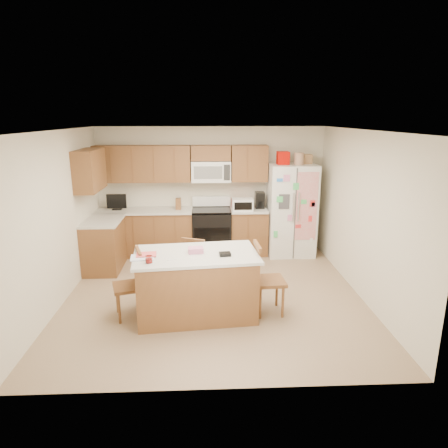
{
  "coord_description": "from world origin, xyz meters",
  "views": [
    {
      "loc": [
        -0.1,
        -5.73,
        2.69
      ],
      "look_at": [
        0.17,
        0.35,
        1.04
      ],
      "focal_mm": 32.0,
      "sensor_mm": 36.0,
      "label": 1
    }
  ],
  "objects_px": {
    "island": "(196,284)",
    "windsor_chair_left": "(130,286)",
    "windsor_chair_right": "(267,280)",
    "refrigerator": "(291,209)",
    "windsor_chair_back": "(197,266)",
    "stove": "(212,231)"
  },
  "relations": [
    {
      "from": "windsor_chair_left",
      "to": "windsor_chair_right",
      "type": "height_order",
      "value": "windsor_chair_right"
    },
    {
      "from": "stove",
      "to": "island",
      "type": "height_order",
      "value": "stove"
    },
    {
      "from": "stove",
      "to": "windsor_chair_right",
      "type": "xyz_separation_m",
      "value": [
        0.74,
        -2.55,
        0.01
      ]
    },
    {
      "from": "stove",
      "to": "windsor_chair_back",
      "type": "xyz_separation_m",
      "value": [
        -0.26,
        -1.82,
        -0.04
      ]
    },
    {
      "from": "windsor_chair_right",
      "to": "island",
      "type": "bearing_deg",
      "value": -178.47
    },
    {
      "from": "windsor_chair_left",
      "to": "windsor_chair_right",
      "type": "relative_size",
      "value": 0.94
    },
    {
      "from": "stove",
      "to": "island",
      "type": "distance_m",
      "value": 2.59
    },
    {
      "from": "refrigerator",
      "to": "windsor_chair_left",
      "type": "relative_size",
      "value": 2.13
    },
    {
      "from": "island",
      "to": "windsor_chair_left",
      "type": "relative_size",
      "value": 1.82
    },
    {
      "from": "stove",
      "to": "island",
      "type": "bearing_deg",
      "value": -95.6
    },
    {
      "from": "windsor_chair_right",
      "to": "windsor_chair_back",
      "type": "bearing_deg",
      "value": 143.59
    },
    {
      "from": "stove",
      "to": "refrigerator",
      "type": "distance_m",
      "value": 1.63
    },
    {
      "from": "windsor_chair_left",
      "to": "windsor_chair_back",
      "type": "height_order",
      "value": "windsor_chair_left"
    },
    {
      "from": "windsor_chair_right",
      "to": "stove",
      "type": "bearing_deg",
      "value": 106.09
    },
    {
      "from": "refrigerator",
      "to": "windsor_chair_back",
      "type": "height_order",
      "value": "refrigerator"
    },
    {
      "from": "windsor_chair_left",
      "to": "windsor_chair_back",
      "type": "xyz_separation_m",
      "value": [
        0.9,
        0.76,
        -0.02
      ]
    },
    {
      "from": "refrigerator",
      "to": "windsor_chair_right",
      "type": "distance_m",
      "value": 2.66
    },
    {
      "from": "refrigerator",
      "to": "island",
      "type": "height_order",
      "value": "refrigerator"
    },
    {
      "from": "refrigerator",
      "to": "windsor_chair_back",
      "type": "bearing_deg",
      "value": -136.2
    },
    {
      "from": "stove",
      "to": "refrigerator",
      "type": "height_order",
      "value": "refrigerator"
    },
    {
      "from": "windsor_chair_back",
      "to": "windsor_chair_right",
      "type": "distance_m",
      "value": 1.24
    },
    {
      "from": "refrigerator",
      "to": "windsor_chair_left",
      "type": "bearing_deg",
      "value": -137.35
    }
  ]
}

